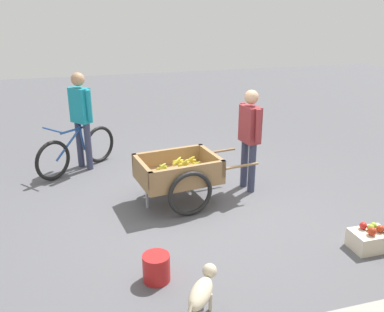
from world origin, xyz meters
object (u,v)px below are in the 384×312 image
at_px(vendor_person, 250,132).
at_px(bicycle, 77,151).
at_px(cyclist_person, 81,112).
at_px(dog, 202,291).
at_px(mixed_fruit_crate, 370,239).
at_px(fruit_cart, 179,174).
at_px(plastic_bucket, 156,268).

relative_size(vendor_person, bicycle, 1.16).
relative_size(cyclist_person, dog, 2.91).
height_order(dog, mixed_fruit_crate, dog).
distance_m(vendor_person, dog, 2.97).
distance_m(bicycle, cyclist_person, 0.66).
distance_m(vendor_person, cyclist_person, 2.85).
bearing_deg(bicycle, dog, 103.75).
xyz_separation_m(fruit_cart, plastic_bucket, (0.68, 1.69, -0.29)).
bearing_deg(dog, mixed_fruit_crate, -166.79).
bearing_deg(bicycle, plastic_bucket, 101.43).
height_order(cyclist_person, plastic_bucket, cyclist_person).
bearing_deg(mixed_fruit_crate, bicycle, -47.26).
height_order(vendor_person, cyclist_person, cyclist_person).
bearing_deg(fruit_cart, plastic_bucket, 68.18).
relative_size(bicycle, cyclist_person, 0.81).
bearing_deg(vendor_person, mixed_fruit_crate, 110.05).
bearing_deg(fruit_cart, dog, 80.64).
xyz_separation_m(fruit_cart, cyclist_person, (1.24, -1.75, 0.56)).
bearing_deg(dog, fruit_cart, -99.36).
bearing_deg(dog, bicycle, -76.25).
distance_m(bicycle, mixed_fruit_crate, 4.71).
bearing_deg(fruit_cart, bicycle, -50.73).
bearing_deg(mixed_fruit_crate, cyclist_person, -49.11).
height_order(bicycle, mixed_fruit_crate, bicycle).
relative_size(vendor_person, dog, 2.72).
distance_m(vendor_person, bicycle, 2.96).
height_order(fruit_cart, vendor_person, vendor_person).
distance_m(bicycle, plastic_bucket, 3.42).
bearing_deg(fruit_cart, cyclist_person, -54.80).
distance_m(dog, plastic_bucket, 0.70).
relative_size(fruit_cart, cyclist_person, 1.05).
bearing_deg(fruit_cart, vendor_person, -172.27).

